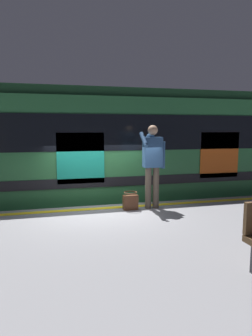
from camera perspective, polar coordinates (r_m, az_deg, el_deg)
The scene contains 8 objects.
ground_plane at distance 7.31m, azimuth -4.94°, elevation -15.76°, with size 23.79×23.79×0.00m, color #3D3D3F.
platform at distance 4.79m, azimuth 0.12°, elevation -21.52°, with size 14.81×5.15×1.13m, color gray.
safety_line at distance 6.66m, azimuth -4.65°, elevation -7.82°, with size 14.52×0.16×0.01m, color yellow.
track_rail_near at distance 8.40m, azimuth -6.26°, elevation -12.03°, with size 19.26×0.08×0.16m, color slate.
track_rail_far at distance 9.76m, azimuth -7.40°, elevation -9.25°, with size 19.26×0.08×0.16m, color slate.
train_carriage at distance 8.94m, azimuth 2.58°, elevation 4.58°, with size 10.82×2.79×3.78m.
passenger at distance 6.52m, azimuth 5.16°, elevation 1.67°, with size 0.57×0.55×1.86m.
handbag at distance 6.51m, azimuth 0.87°, elevation -6.50°, with size 0.32×0.30×0.40m.
Camera 1 is at (1.01, 6.64, 2.89)m, focal length 31.33 mm.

